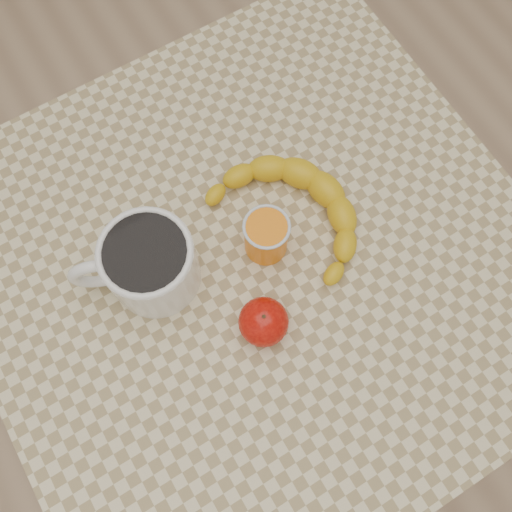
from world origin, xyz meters
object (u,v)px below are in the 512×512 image
coffee_mug (148,264)px  banana (294,212)px  orange_juice_glass (266,236)px  table (256,278)px  apple (264,322)px

coffee_mug → banana: (0.22, -0.03, -0.04)m
orange_juice_glass → banana: orange_juice_glass is taller
table → coffee_mug: 0.20m
table → banana: bearing=19.1°
apple → banana: 0.17m
orange_juice_glass → apple: orange_juice_glass is taller
table → coffee_mug: bearing=158.2°
coffee_mug → banana: coffee_mug is taller
banana → coffee_mug: bearing=160.0°
coffee_mug → banana: size_ratio=0.60×
orange_juice_glass → banana: size_ratio=0.24×
table → banana: (0.08, 0.03, 0.11)m
orange_juice_glass → table: bearing=-153.2°
orange_juice_glass → apple: (-0.07, -0.10, -0.01)m
table → orange_juice_glass: (0.02, 0.01, 0.13)m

